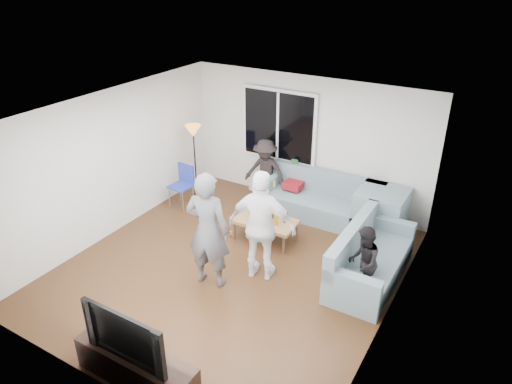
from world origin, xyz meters
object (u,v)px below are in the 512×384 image
Objects in this scene: coffee_table at (265,230)px; player_right at (262,226)px; side_chair at (181,187)px; tv_console at (137,367)px; sofa_right_section at (372,255)px; spectator_right at (363,262)px; sofa_back_section at (320,197)px; spectator_back at (265,172)px; television at (131,332)px; floor_lamp at (195,162)px; player_left at (208,230)px.

coffee_table is 0.61× the size of player_right.
side_chair is 4.45m from tv_console.
sofa_right_section is at bearing -4.01° from coffee_table.
spectator_right reaches higher than side_chair.
side_chair is at bearing -159.08° from sofa_back_section.
tv_console is (0.97, -4.80, -0.46)m from spectator_back.
television is (0.97, -4.80, 0.10)m from spectator_back.
spectator_right is 0.98× the size of television.
floor_lamp is at bearing -45.62° from player_right.
sofa_back_section is 1.15× the size of sofa_right_section.
television is at bearing -83.43° from spectator_back.
player_right is 1.13× the size of tv_console.
side_chair is 0.48× the size of player_right.
player_left reaches higher than player_right.
player_right is 2.55m from spectator_back.
player_left reaches higher than spectator_right.
sofa_right_section is 1.25× the size of tv_console.
sofa_right_section is 0.48m from spectator_right.
side_chair is at bearing 173.05° from coffee_table.
floor_lamp is 1.34× the size of television.
sofa_back_section is 1.70× the size of spectator_back.
spectator_back is (-0.73, 1.28, 0.48)m from coffee_table.
player_right reaches higher than spectator_back.
player_right is at bearing -63.71° from coffee_table.
floor_lamp is (-2.09, 0.77, 0.58)m from coffee_table.
floor_lamp is 1.37× the size of spectator_right.
player_right is 2.58m from television.
player_left is at bearing 122.84° from sofa_right_section.
coffee_table is 0.71× the size of floor_lamp.
player_right reaches higher than sofa_right_section.
coffee_table is at bearing -75.45° from player_right.
tv_console is 1.38× the size of television.
player_left is 2.85m from spectator_back.
spectator_back is 4.92m from tv_console.
spectator_right reaches higher than coffee_table.
spectator_right is (2.11, 0.90, -0.37)m from player_left.
floor_lamp is at bearing -60.21° from player_left.
sofa_right_section is at bearing 164.46° from spectator_right.
coffee_table is 3.58m from television.
tv_console is at bearing -83.43° from spectator_back.
coffee_table is 2.12m from side_chair.
television is at bearing 89.52° from player_left.
coffee_table is at bearing 93.94° from tv_console.
sofa_back_section is at bearing -102.55° from player_right.
spectator_back is (1.37, 0.51, -0.10)m from floor_lamp.
spectator_back is (-0.59, 2.78, -0.26)m from player_left.
television is (-1.73, -2.92, 0.21)m from spectator_right.
floor_lamp is 4.88m from television.
spectator_back is at bearing 62.34° from sofa_right_section.
coffee_table is at bearing 85.99° from sofa_right_section.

